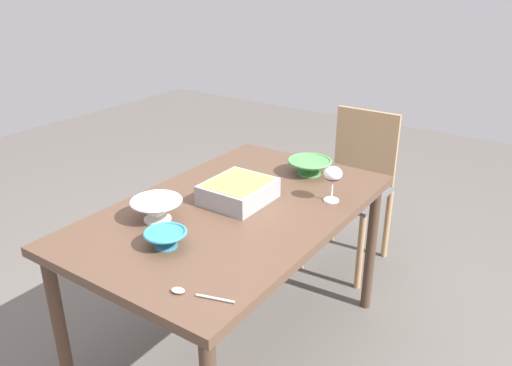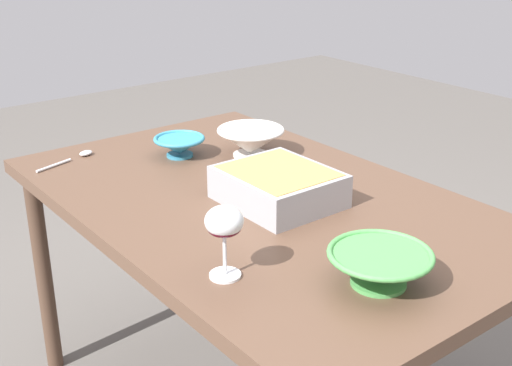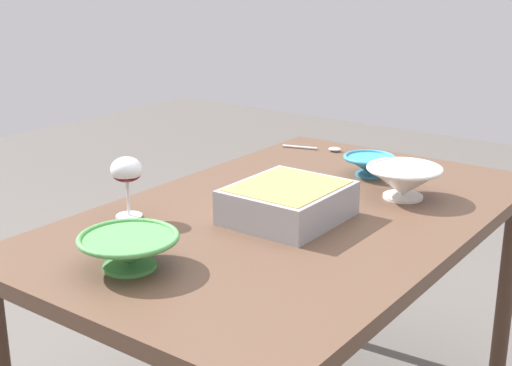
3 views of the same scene
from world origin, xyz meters
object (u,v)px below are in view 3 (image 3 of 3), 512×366
at_px(small_bowl, 129,249).
at_px(wine_glass, 127,173).
at_px(mixing_bowl, 404,180).
at_px(casserole_dish, 288,201).
at_px(serving_bowl, 369,164).
at_px(serving_spoon, 324,149).
at_px(dining_table, 293,237).

bearing_deg(small_bowl, wine_glass, 46.39).
height_order(mixing_bowl, small_bowl, mixing_bowl).
bearing_deg(wine_glass, casserole_dish, -55.63).
distance_m(wine_glass, serving_bowl, 0.75).
xyz_separation_m(small_bowl, serving_bowl, (0.89, -0.09, -0.01)).
bearing_deg(small_bowl, serving_bowl, -5.73).
height_order(small_bowl, serving_spoon, small_bowl).
bearing_deg(casserole_dish, dining_table, 19.05).
xyz_separation_m(wine_glass, small_bowl, (-0.21, -0.23, -0.07)).
xyz_separation_m(wine_glass, mixing_bowl, (0.55, -0.49, -0.07)).
distance_m(small_bowl, serving_spoon, 1.08).
bearing_deg(mixing_bowl, serving_bowl, 52.54).
height_order(wine_glass, serving_bowl, wine_glass).
relative_size(wine_glass, mixing_bowl, 0.77).
relative_size(dining_table, wine_glass, 8.89).
bearing_deg(casserole_dish, small_bowl, 166.78).
height_order(casserole_dish, serving_spoon, casserole_dish).
xyz_separation_m(casserole_dish, mixing_bowl, (0.32, -0.16, 0.00)).
height_order(small_bowl, serving_bowl, small_bowl).
height_order(dining_table, wine_glass, wine_glass).
bearing_deg(wine_glass, serving_bowl, -24.84).
bearing_deg(wine_glass, small_bowl, -133.61).
bearing_deg(serving_spoon, serving_bowl, -123.64).
distance_m(dining_table, mixing_bowl, 0.34).
bearing_deg(dining_table, wine_glass, 132.29).
distance_m(casserole_dish, small_bowl, 0.45).
distance_m(mixing_bowl, serving_bowl, 0.22).
distance_m(dining_table, small_bowl, 0.51).
bearing_deg(wine_glass, dining_table, -47.71).
relative_size(wine_glass, serving_bowl, 1.00).
xyz_separation_m(dining_table, serving_spoon, (0.57, 0.25, 0.08)).
height_order(dining_table, serving_bowl, serving_bowl).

